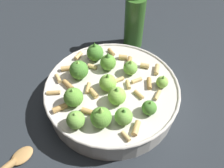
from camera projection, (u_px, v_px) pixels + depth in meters
The scene contains 3 objects.
ground_plane at pixel (112, 102), 0.61m from camera, with size 2.40×2.40×0.00m, color #23282D.
cooking_pan at pixel (111, 93), 0.58m from camera, with size 0.34×0.34×0.12m.
olive_oil_bottle at pixel (134, 21), 0.71m from camera, with size 0.06×0.06×0.22m.
Camera 1 is at (-0.32, 0.19, 0.49)m, focal length 36.71 mm.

